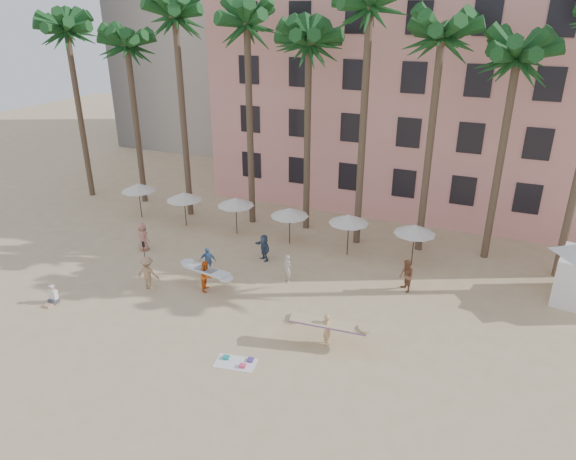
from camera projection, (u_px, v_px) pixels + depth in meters
The scene contains 10 objects.
ground at pixel (202, 354), 23.06m from camera, with size 120.00×120.00×0.00m, color #D1B789.
pink_hotel at pixel (454, 98), 39.34m from camera, with size 35.00×14.00×16.00m, color #F09F92.
palm_row at pixel (330, 33), 30.42m from camera, with size 44.40×5.40×16.30m.
umbrella_row at pixel (262, 206), 33.78m from camera, with size 22.50×2.70×2.73m.
beach_towel at pixel (237, 362), 22.49m from camera, with size 1.94×1.29×0.14m.
carrier_yellow at pixel (328, 327), 23.40m from camera, with size 3.56×1.43×1.60m.
carrier_white at pixel (206, 274), 28.04m from camera, with size 3.12×1.50×1.74m.
beachgoers at pixel (233, 260), 29.79m from camera, with size 17.61×6.78×1.90m.
paddle at pixel (144, 254), 29.26m from camera, with size 0.18×0.04×2.23m.
seated_man at pixel (53, 297), 26.95m from camera, with size 0.44×0.77×1.01m.
Camera 1 is at (11.02, -15.92, 14.26)m, focal length 32.00 mm.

